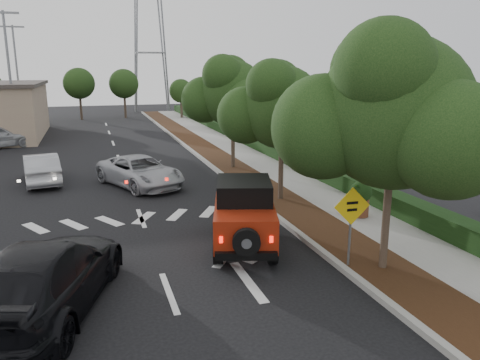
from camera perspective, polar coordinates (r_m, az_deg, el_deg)
name	(u,v)px	position (r m, az deg, el deg)	size (l,w,h in m)	color
ground	(169,293)	(11.65, -8.64, -13.43)	(120.00, 120.00, 0.00)	black
curb	(220,173)	(23.69, -2.46, 0.89)	(0.20, 70.00, 0.15)	#9E9B93
planting_strip	(239,172)	(23.97, -0.15, 1.02)	(1.80, 70.00, 0.12)	black
sidewalk	(273,169)	(24.60, 4.07, 1.31)	(2.00, 70.00, 0.12)	gray
hedge	(298,161)	(25.08, 7.05, 2.27)	(0.80, 70.00, 0.80)	black
transmission_tower	(153,112)	(59.00, -10.61, 8.19)	(7.00, 4.00, 28.00)	slate
street_tree_near	(382,271)	(13.20, 16.93, -10.54)	(3.80, 3.80, 5.92)	black
street_tree_mid	(280,201)	(18.98, 4.92, -2.59)	(3.20, 3.20, 5.32)	black
street_tree_far	(233,169)	(24.91, -0.86, 1.35)	(3.40, 3.40, 5.62)	black
light_pole_a	(18,143)	(37.00, -25.49, 4.05)	(2.00, 0.22, 9.00)	slate
light_pole_b	(23,125)	(48.94, -24.95, 6.11)	(2.00, 0.22, 9.00)	slate
red_jeep	(244,213)	(14.06, 0.49, -4.02)	(2.67, 4.08, 2.00)	black
silver_suv_ahead	(140,171)	(21.65, -12.11, 1.03)	(2.25, 4.89, 1.36)	#A9ABB1
black_suv_oncoming	(44,278)	(11.20, -22.78, -10.91)	(2.29, 5.64, 1.64)	black
silver_sedan_oncoming	(41,168)	(23.63, -23.06, 1.31)	(1.47, 4.22, 1.39)	#A9ABB1
speed_hump_sign	(351,216)	(12.55, 13.40, -4.29)	(1.01, 0.10, 2.15)	slate
terracotta_planter	(361,195)	(16.98, 14.50, -1.77)	(0.77, 0.77, 1.33)	brown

